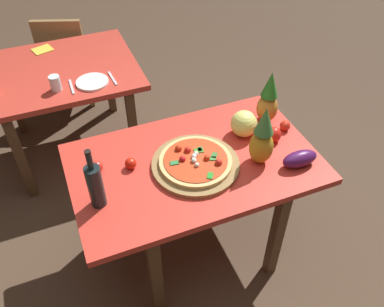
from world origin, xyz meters
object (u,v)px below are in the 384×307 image
object	(u,v)px
display_table	(194,173)
bell_pepper	(274,135)
wine_bottle	(95,185)
drinking_glass_water	(55,83)
dinner_plate	(92,82)
background_table	(61,80)
eggplant	(300,159)
melon	(244,124)
pizza_board	(196,165)
pineapple_left	(268,100)
pineapple_right	(262,139)
pizza	(196,161)
dining_chair	(66,55)
tomato_at_corner	(97,167)
tomato_beside_pepper	(131,163)
napkin_folded	(42,50)
tomato_near_board	(285,126)
fork_utensil	(72,87)
knife_utensil	(113,78)

from	to	relation	value
display_table	bell_pepper	size ratio (longest dim) A/B	14.40
wine_bottle	drinking_glass_water	world-z (taller)	wine_bottle
wine_bottle	drinking_glass_water	bearing A→B (deg)	92.40
dinner_plate	bell_pepper	bearing A→B (deg)	-49.56
background_table	eggplant	size ratio (longest dim) A/B	5.47
melon	pizza_board	bearing A→B (deg)	-158.12
pineapple_left	pineapple_right	distance (m)	0.37
pizza	pineapple_right	xyz separation A→B (m)	(0.34, -0.09, 0.12)
dining_chair	tomato_at_corner	xyz separation A→B (m)	(-0.07, -1.80, 0.30)
tomato_beside_pepper	napkin_folded	bearing A→B (deg)	100.60
melon	display_table	bearing A→B (deg)	-163.20
display_table	pineapple_right	bearing A→B (deg)	-21.14
pizza_board	tomato_beside_pepper	bearing A→B (deg)	159.62
tomato_beside_pepper	tomato_near_board	xyz separation A→B (m)	(0.93, -0.03, -0.00)
tomato_beside_pepper	tomato_near_board	bearing A→B (deg)	-2.08
wine_bottle	fork_utensil	distance (m)	1.08
tomato_at_corner	drinking_glass_water	size ratio (longest dim) A/B	0.60
tomato_beside_pepper	dinner_plate	distance (m)	0.89
eggplant	wine_bottle	bearing A→B (deg)	172.49
pizza_board	dinner_plate	world-z (taller)	pizza_board
bell_pepper	eggplant	bearing A→B (deg)	-84.05
bell_pepper	tomato_at_corner	xyz separation A→B (m)	(-0.98, 0.13, -0.01)
melon	napkin_folded	xyz separation A→B (m)	(-0.96, 1.46, -0.07)
knife_utensil	napkin_folded	distance (m)	0.72
tomato_beside_pepper	wine_bottle	bearing A→B (deg)	-139.63
eggplant	dinner_plate	distance (m)	1.48
bell_pepper	drinking_glass_water	xyz separation A→B (m)	(-1.07, 0.99, 0.01)
eggplant	fork_utensil	distance (m)	1.57
drinking_glass_water	dinner_plate	distance (m)	0.24
drinking_glass_water	knife_utensil	world-z (taller)	drinking_glass_water
pineapple_left	napkin_folded	world-z (taller)	pineapple_left
tomato_beside_pepper	eggplant	bearing A→B (deg)	-20.76
pizza	napkin_folded	size ratio (longest dim) A/B	2.77
knife_utensil	pineapple_left	bearing A→B (deg)	-50.52
pineapple_right	eggplant	world-z (taller)	pineapple_right
pizza	fork_utensil	xyz separation A→B (m)	(-0.48, 1.01, -0.04)
pizza	display_table	bearing A→B (deg)	79.13
display_table	dinner_plate	distance (m)	1.04
display_table	fork_utensil	distance (m)	1.09
background_table	dinner_plate	distance (m)	0.35
knife_utensil	melon	bearing A→B (deg)	-60.76
background_table	fork_utensil	distance (m)	0.30
pizza	drinking_glass_water	distance (m)	1.17
melon	tomato_beside_pepper	distance (m)	0.68
dining_chair	fork_utensil	world-z (taller)	dining_chair
bell_pepper	tomato_near_board	distance (m)	0.13
drinking_glass_water	fork_utensil	size ratio (longest dim) A/B	0.57
napkin_folded	background_table	bearing A→B (deg)	-77.66
display_table	melon	size ratio (longest dim) A/B	8.63
bell_pepper	tomato_near_board	bearing A→B (deg)	27.27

